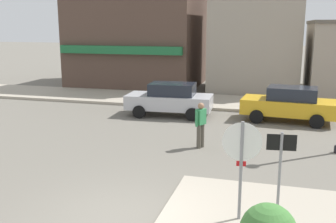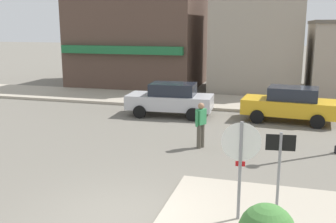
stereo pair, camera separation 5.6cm
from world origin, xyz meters
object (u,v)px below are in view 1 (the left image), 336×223
object	(u,v)px
stop_sign	(241,158)
parked_car_nearest	(170,99)
parked_car_second	(289,104)
one_way_sign	(280,168)
pedestrian_crossing_near	(201,124)

from	to	relation	value
stop_sign	parked_car_nearest	size ratio (longest dim) A/B	0.56
parked_car_nearest	stop_sign	bearing A→B (deg)	-66.58
parked_car_nearest	parked_car_second	size ratio (longest dim) A/B	0.99
one_way_sign	parked_car_second	bearing A→B (deg)	87.64
one_way_sign	parked_car_nearest	world-z (taller)	one_way_sign
parked_car_nearest	parked_car_second	bearing A→B (deg)	3.12
stop_sign	pedestrian_crossing_near	size ratio (longest dim) A/B	1.43
parked_car_nearest	parked_car_second	xyz separation A→B (m)	(5.40, 0.29, 0.00)
parked_car_nearest	pedestrian_crossing_near	xyz separation A→B (m)	(2.36, -4.55, 0.06)
one_way_sign	parked_car_second	size ratio (longest dim) A/B	0.51
pedestrian_crossing_near	parked_car_nearest	bearing A→B (deg)	117.37
one_way_sign	parked_car_nearest	xyz separation A→B (m)	(-4.99, 9.59, -0.52)
stop_sign	parked_car_second	xyz separation A→B (m)	(1.19, 10.01, -0.71)
one_way_sign	pedestrian_crossing_near	world-z (taller)	one_way_sign
stop_sign	one_way_sign	distance (m)	0.82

